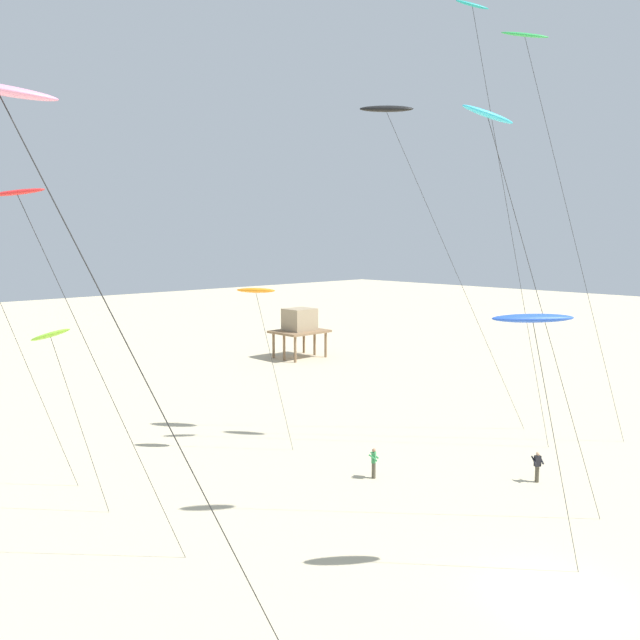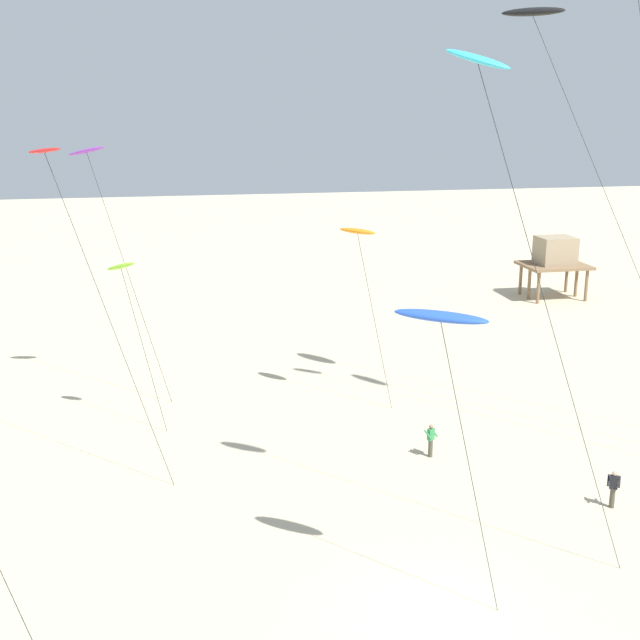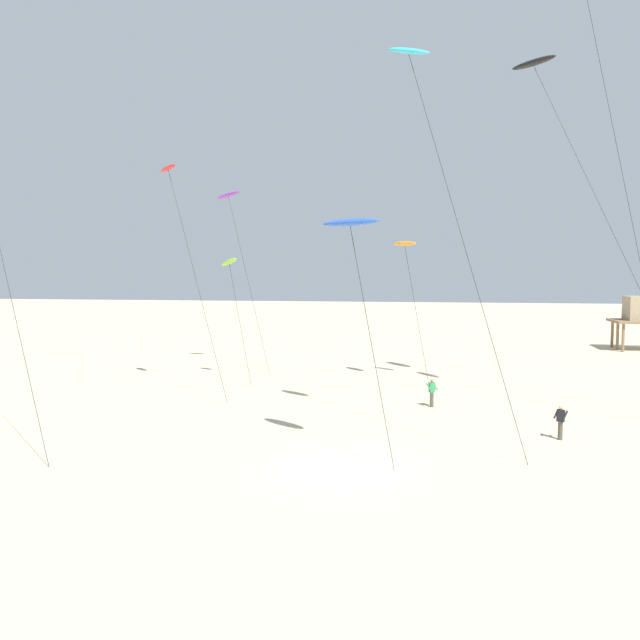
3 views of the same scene
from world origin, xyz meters
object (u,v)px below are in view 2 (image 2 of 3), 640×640
object	(u,v)px
kite_purple	(88,155)
kite_red	(47,158)
kite_cyan	(480,67)
kite_lime	(121,268)
stilt_house	(555,255)
kite_orange	(358,232)
kite_blue	(441,318)
kite_flyer_nearest	(431,440)
kite_black	(534,14)
kite_flyer_middle	(613,488)

from	to	relation	value
kite_purple	kite_red	bearing A→B (deg)	-95.21
kite_cyan	kite_lime	world-z (taller)	kite_cyan
kite_red	stilt_house	xyz separation A→B (m)	(38.20, 27.43, -10.57)
kite_orange	kite_blue	xyz separation A→B (m)	(-1.90, -18.82, 0.19)
kite_red	kite_orange	bearing A→B (deg)	19.80
kite_lime	kite_flyer_nearest	distance (m)	17.65
kite_black	kite_red	size ratio (longest dim) A/B	1.43
kite_orange	kite_flyer_nearest	world-z (taller)	kite_orange
kite_orange	stilt_house	xyz separation A→B (m)	(23.09, 21.99, -6.07)
kite_purple	kite_black	xyz separation A→B (m)	(22.09, -7.94, 6.96)
kite_lime	kite_orange	distance (m)	12.61
kite_orange	kite_flyer_middle	world-z (taller)	kite_orange
kite_lime	stilt_house	size ratio (longest dim) A/B	1.63
kite_cyan	kite_flyer_middle	world-z (taller)	kite_cyan
kite_purple	kite_flyer_nearest	distance (m)	24.10
kite_black	stilt_house	bearing A→B (deg)	58.93
kite_flyer_nearest	kite_flyer_middle	size ratio (longest dim) A/B	1.00
kite_cyan	kite_blue	size ratio (longest dim) A/B	1.81
kite_cyan	kite_orange	xyz separation A→B (m)	(-0.44, 15.24, -7.98)
kite_cyan	kite_lime	xyz separation A→B (m)	(-12.95, 14.36, -9.31)
kite_blue	kite_lime	bearing A→B (deg)	120.61
kite_purple	stilt_house	xyz separation A→B (m)	(37.27, 17.25, -10.07)
kite_orange	kite_blue	distance (m)	18.92
kite_lime	kite_orange	world-z (taller)	kite_orange
kite_red	kite_flyer_nearest	world-z (taller)	kite_red
kite_black	kite_orange	xyz separation A→B (m)	(-7.91, 3.20, -10.96)
kite_blue	kite_flyer_nearest	world-z (taller)	kite_blue
kite_cyan	kite_blue	distance (m)	8.89
kite_orange	kite_flyer_middle	bearing A→B (deg)	-61.47
kite_black	kite_flyer_middle	distance (m)	22.75
kite_red	stilt_house	distance (m)	48.20
kite_blue	kite_flyer_nearest	size ratio (longest dim) A/B	6.15
kite_purple	kite_cyan	bearing A→B (deg)	-53.80
kite_flyer_nearest	kite_flyer_middle	world-z (taller)	same
kite_black	kite_blue	bearing A→B (deg)	-122.14
kite_red	kite_lime	bearing A→B (deg)	60.32
kite_blue	kite_red	distance (m)	19.29
kite_flyer_nearest	kite_lime	bearing A→B (deg)	154.23
kite_cyan	kite_black	bearing A→B (deg)	58.16
kite_flyer_nearest	stilt_house	bearing A→B (deg)	54.48
kite_black	kite_blue	xyz separation A→B (m)	(-9.81, -15.62, -10.77)
kite_lime	kite_cyan	bearing A→B (deg)	-47.95
kite_orange	stilt_house	world-z (taller)	kite_orange
kite_cyan	kite_black	size ratio (longest dim) A/B	0.87
kite_orange	stilt_house	distance (m)	32.46
kite_lime	kite_flyer_middle	world-z (taller)	kite_lime
kite_cyan	stilt_house	size ratio (longest dim) A/B	3.35
kite_black	kite_blue	world-z (taller)	kite_black
kite_orange	kite_red	xyz separation A→B (m)	(-15.11, -5.44, 4.50)
kite_flyer_nearest	stilt_house	xyz separation A→B (m)	(21.27, 29.80, 2.88)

